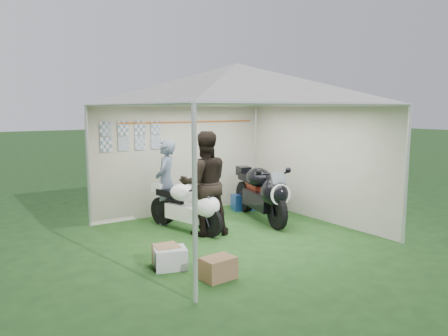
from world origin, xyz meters
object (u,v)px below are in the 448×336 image
(motorcycle_black, at_px, (262,191))
(paddock_stand, at_px, (243,202))
(canopy_tent, at_px, (235,89))
(crate_2, at_px, (217,270))
(motorcycle_white, at_px, (188,205))
(person_dark_jacket, at_px, (204,183))
(person_blue_jacket, at_px, (166,182))
(equipment_box, at_px, (269,199))
(crate_0, at_px, (170,258))
(crate_1, at_px, (166,256))
(crate_3, at_px, (218,268))

(motorcycle_black, distance_m, paddock_stand, 1.09)
(canopy_tent, height_order, crate_2, canopy_tent)
(motorcycle_white, relative_size, person_dark_jacket, 0.96)
(paddock_stand, distance_m, person_blue_jacket, 2.01)
(motorcycle_black, height_order, person_blue_jacket, person_blue_jacket)
(equipment_box, relative_size, crate_0, 1.15)
(equipment_box, bearing_deg, paddock_stand, 143.82)
(crate_2, bearing_deg, equipment_box, 40.29)
(person_dark_jacket, xyz_separation_m, crate_1, (-1.28, -1.05, -0.77))
(paddock_stand, relative_size, crate_2, 1.71)
(equipment_box, xyz_separation_m, crate_2, (-3.06, -2.60, -0.15))
(motorcycle_white, height_order, person_blue_jacket, person_blue_jacket)
(paddock_stand, bearing_deg, crate_3, -131.14)
(motorcycle_black, bearing_deg, crate_0, -140.24)
(motorcycle_white, height_order, equipment_box, motorcycle_white)
(canopy_tent, bearing_deg, crate_3, -131.34)
(person_blue_jacket, bearing_deg, crate_3, 28.51)
(crate_1, bearing_deg, crate_2, -64.40)
(crate_0, xyz_separation_m, crate_2, (0.37, -0.65, -0.05))
(crate_1, distance_m, crate_3, 0.89)
(canopy_tent, xyz_separation_m, crate_1, (-1.75, -0.78, -2.42))
(person_blue_jacket, relative_size, equipment_box, 3.22)
(canopy_tent, relative_size, equipment_box, 11.10)
(motorcycle_white, bearing_deg, equipment_box, -3.15)
(person_dark_jacket, bearing_deg, crate_3, 80.01)
(crate_0, relative_size, crate_2, 1.60)
(motorcycle_white, distance_m, crate_0, 1.90)
(motorcycle_black, height_order, person_dark_jacket, person_dark_jacket)
(motorcycle_black, xyz_separation_m, equipment_box, (0.71, 0.63, -0.35))
(crate_0, height_order, crate_2, crate_0)
(equipment_box, bearing_deg, motorcycle_white, -168.62)
(crate_0, xyz_separation_m, crate_3, (0.35, -0.69, -0.00))
(canopy_tent, bearing_deg, crate_1, -156.06)
(paddock_stand, distance_m, crate_2, 3.92)
(person_dark_jacket, height_order, person_blue_jacket, person_dark_jacket)
(canopy_tent, bearing_deg, equipment_box, 32.07)
(motorcycle_white, distance_m, crate_3, 2.34)
(person_dark_jacket, relative_size, crate_0, 4.18)
(canopy_tent, height_order, motorcycle_black, canopy_tent)
(motorcycle_white, distance_m, paddock_stand, 2.02)
(person_blue_jacket, distance_m, crate_3, 3.08)
(person_blue_jacket, bearing_deg, motorcycle_black, 103.43)
(crate_2, bearing_deg, motorcycle_black, 39.92)
(crate_1, bearing_deg, crate_3, -66.58)
(crate_1, relative_size, crate_3, 0.77)
(motorcycle_white, xyz_separation_m, person_dark_jacket, (0.15, -0.31, 0.43))
(crate_2, bearing_deg, motorcycle_white, 70.31)
(motorcycle_black, bearing_deg, crate_2, -126.27)
(canopy_tent, distance_m, motorcycle_white, 2.25)
(crate_1, height_order, crate_2, crate_1)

